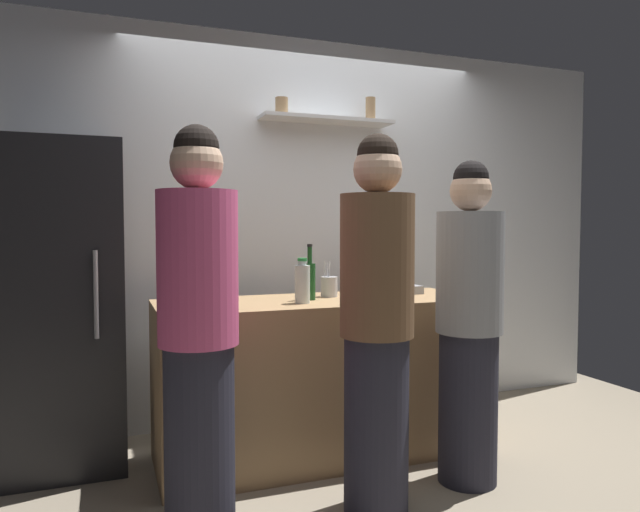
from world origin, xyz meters
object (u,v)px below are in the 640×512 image
(wine_bottle_dark_glass, at_px, (224,283))
(person_brown_jacket, at_px, (377,326))
(person_pink_top, at_px, (198,333))
(refrigerator, at_px, (63,306))
(utensil_holder, at_px, (329,286))
(baking_pan, at_px, (391,289))
(wine_bottle_amber_glass, at_px, (469,280))
(water_bottle_plastic, at_px, (302,283))
(wine_bottle_green_glass, at_px, (310,279))
(person_grey_hoodie, at_px, (469,325))

(wine_bottle_dark_glass, distance_m, person_brown_jacket, 0.91)
(person_brown_jacket, xyz_separation_m, person_pink_top, (-0.80, 0.08, 0.00))
(refrigerator, xyz_separation_m, person_pink_top, (0.58, -0.98, -0.02))
(utensil_holder, bearing_deg, baking_pan, 4.59)
(baking_pan, bearing_deg, wine_bottle_amber_glass, -55.47)
(person_pink_top, bearing_deg, wine_bottle_dark_glass, 64.48)
(baking_pan, relative_size, water_bottle_plastic, 1.37)
(wine_bottle_amber_glass, xyz_separation_m, wine_bottle_green_glass, (-0.87, 0.28, 0.01))
(wine_bottle_amber_glass, bearing_deg, person_grey_hoodie, -124.25)
(utensil_holder, relative_size, wine_bottle_dark_glass, 0.72)
(utensil_holder, xyz_separation_m, person_pink_top, (-0.89, -0.75, -0.09))
(water_bottle_plastic, xyz_separation_m, person_pink_top, (-0.64, -0.52, -0.14))
(utensil_holder, relative_size, person_pink_top, 0.12)
(water_bottle_plastic, bearing_deg, utensil_holder, 42.27)
(person_grey_hoodie, relative_size, person_pink_top, 0.95)
(wine_bottle_green_glass, bearing_deg, refrigerator, 165.64)
(wine_bottle_green_glass, height_order, person_grey_hoodie, person_grey_hoodie)
(baking_pan, relative_size, wine_bottle_dark_glass, 1.14)
(baking_pan, xyz_separation_m, person_brown_jacket, (-0.52, -0.86, -0.06))
(baking_pan, xyz_separation_m, utensil_holder, (-0.43, -0.03, 0.04))
(wine_bottle_amber_glass, bearing_deg, refrigerator, 164.16)
(person_grey_hoodie, distance_m, person_pink_top, 1.38)
(refrigerator, xyz_separation_m, wine_bottle_dark_glass, (0.81, -0.38, 0.13))
(wine_bottle_green_glass, xyz_separation_m, person_pink_top, (-0.73, -0.65, -0.15))
(baking_pan, height_order, wine_bottle_amber_glass, wine_bottle_amber_glass)
(wine_bottle_green_glass, xyz_separation_m, person_brown_jacket, (0.07, -0.73, -0.15))
(baking_pan, bearing_deg, refrigerator, 173.93)
(person_brown_jacket, bearing_deg, water_bottle_plastic, 78.07)
(person_brown_jacket, relative_size, person_grey_hoodie, 1.05)
(baking_pan, distance_m, wine_bottle_dark_glass, 1.11)
(person_brown_jacket, distance_m, person_grey_hoodie, 0.60)
(person_grey_hoodie, bearing_deg, wine_bottle_amber_glass, 41.96)
(utensil_holder, xyz_separation_m, person_brown_jacket, (-0.09, -0.83, -0.10))
(utensil_holder, distance_m, wine_bottle_amber_glass, 0.81)
(refrigerator, xyz_separation_m, utensil_holder, (1.47, -0.24, 0.08))
(baking_pan, bearing_deg, utensil_holder, -175.41)
(baking_pan, bearing_deg, person_brown_jacket, -120.97)
(baking_pan, bearing_deg, water_bottle_plastic, -159.15)
(refrigerator, distance_m, water_bottle_plastic, 1.31)
(baking_pan, distance_m, water_bottle_plastic, 0.72)
(person_grey_hoodie, bearing_deg, baking_pan, 81.22)
(person_pink_top, bearing_deg, wine_bottle_green_glass, 36.61)
(utensil_holder, bearing_deg, wine_bottle_green_glass, -147.70)
(wine_bottle_green_glass, height_order, water_bottle_plastic, wine_bottle_green_glass)
(refrigerator, distance_m, baking_pan, 1.91)
(wine_bottle_green_glass, bearing_deg, person_grey_hoodie, -43.15)
(wine_bottle_green_glass, relative_size, wine_bottle_dark_glass, 1.07)
(person_brown_jacket, bearing_deg, refrigerator, 116.16)
(water_bottle_plastic, bearing_deg, baking_pan, 20.85)
(refrigerator, height_order, water_bottle_plastic, refrigerator)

